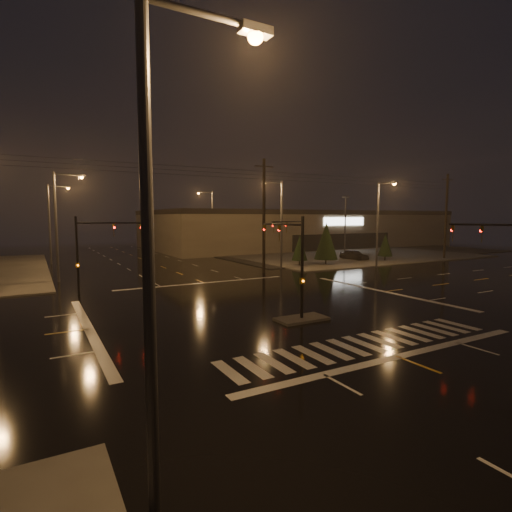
# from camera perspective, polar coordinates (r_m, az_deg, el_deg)

# --- Properties ---
(ground) EXTENTS (140.00, 140.00, 0.00)m
(ground) POSITION_cam_1_polar(r_m,az_deg,el_deg) (26.81, 1.49, -7.24)
(ground) COLOR black
(ground) RESTS_ON ground
(sidewalk_ne) EXTENTS (36.00, 36.00, 0.12)m
(sidewalk_ne) POSITION_cam_1_polar(r_m,az_deg,el_deg) (68.32, 10.30, 0.55)
(sidewalk_ne) COLOR #45423D
(sidewalk_ne) RESTS_ON ground
(median_island) EXTENTS (3.00, 1.60, 0.15)m
(median_island) POSITION_cam_1_polar(r_m,az_deg,el_deg) (23.54, 6.53, -8.90)
(median_island) COLOR #45423D
(median_island) RESTS_ON ground
(crosswalk) EXTENTS (15.00, 2.60, 0.01)m
(crosswalk) POSITION_cam_1_polar(r_m,az_deg,el_deg) (19.88, 15.16, -12.01)
(crosswalk) COLOR beige
(crosswalk) RESTS_ON ground
(stop_bar_near) EXTENTS (16.00, 0.50, 0.01)m
(stop_bar_near) POSITION_cam_1_polar(r_m,az_deg,el_deg) (18.58, 19.59, -13.40)
(stop_bar_near) COLOR beige
(stop_bar_near) RESTS_ON ground
(stop_bar_far) EXTENTS (16.00, 0.50, 0.01)m
(stop_bar_far) POSITION_cam_1_polar(r_m,az_deg,el_deg) (36.52, -7.38, -3.83)
(stop_bar_far) COLOR beige
(stop_bar_far) RESTS_ON ground
(parking_lot) EXTENTS (50.00, 24.00, 0.08)m
(parking_lot) POSITION_cam_1_polar(r_m,az_deg,el_deg) (70.15, 14.50, 0.57)
(parking_lot) COLOR black
(parking_lot) RESTS_ON ground
(retail_building) EXTENTS (60.20, 28.30, 7.20)m
(retail_building) POSITION_cam_1_polar(r_m,az_deg,el_deg) (83.84, 6.02, 4.11)
(retail_building) COLOR brown
(retail_building) RESTS_ON ground
(signal_mast_median) EXTENTS (0.25, 4.59, 6.00)m
(signal_mast_median) POSITION_cam_1_polar(r_m,az_deg,el_deg) (23.65, 5.31, 0.23)
(signal_mast_median) COLOR black
(signal_mast_median) RESTS_ON ground
(signal_mast_ne) EXTENTS (4.84, 1.86, 6.00)m
(signal_mast_ne) POSITION_cam_1_polar(r_m,az_deg,el_deg) (39.87, 5.81, 2.45)
(signal_mast_ne) COLOR black
(signal_mast_ne) RESTS_ON ground
(signal_mast_nw) EXTENTS (4.84, 1.86, 6.00)m
(signal_mast_nw) POSITION_cam_1_polar(r_m,az_deg,el_deg) (32.90, -22.43, 1.40)
(signal_mast_nw) COLOR black
(signal_mast_nw) RESTS_ON ground
(signal_mast_se) EXTENTS (1.55, 3.87, 6.00)m
(signal_mast_se) POSITION_cam_1_polar(r_m,az_deg,el_deg) (26.89, 32.32, -0.06)
(signal_mast_se) COLOR black
(signal_mast_se) RESTS_ON ground
(streetlight_0) EXTENTS (2.77, 0.32, 10.00)m
(streetlight_0) POSITION_cam_1_polar(r_m,az_deg,el_deg) (7.78, -13.01, 4.39)
(streetlight_0) COLOR #38383A
(streetlight_0) RESTS_ON ground
(streetlight_1) EXTENTS (2.77, 0.32, 10.00)m
(streetlight_1) POSITION_cam_1_polar(r_m,az_deg,el_deg) (40.52, -26.25, 4.80)
(streetlight_1) COLOR #38383A
(streetlight_1) RESTS_ON ground
(streetlight_2) EXTENTS (2.77, 0.32, 10.00)m
(streetlight_2) POSITION_cam_1_polar(r_m,az_deg,el_deg) (56.51, -27.13, 4.82)
(streetlight_2) COLOR #38383A
(streetlight_2) RESTS_ON ground
(streetlight_3) EXTENTS (2.77, 0.32, 10.00)m
(streetlight_3) POSITION_cam_1_polar(r_m,az_deg,el_deg) (45.63, 3.33, 5.39)
(streetlight_3) COLOR #38383A
(streetlight_3) RESTS_ON ground
(streetlight_4) EXTENTS (2.77, 0.32, 10.00)m
(streetlight_4) POSITION_cam_1_polar(r_m,az_deg,el_deg) (63.41, -6.48, 5.41)
(streetlight_4) COLOR #38383A
(streetlight_4) RESTS_ON ground
(streetlight_6) EXTENTS (0.32, 2.77, 10.00)m
(streetlight_6) POSITION_cam_1_polar(r_m,az_deg,el_deg) (48.81, 17.26, 5.16)
(streetlight_6) COLOR #38383A
(streetlight_6) RESTS_ON ground
(utility_pole_1) EXTENTS (2.20, 0.32, 12.00)m
(utility_pole_1) POSITION_cam_1_polar(r_m,az_deg,el_deg) (42.26, 1.14, 5.83)
(utility_pole_1) COLOR black
(utility_pole_1) RESTS_ON ground
(utility_pole_2) EXTENTS (2.20, 0.32, 12.00)m
(utility_pole_2) POSITION_cam_1_polar(r_m,az_deg,el_deg) (62.99, 25.51, 5.21)
(utility_pole_2) COLOR black
(utility_pole_2) RESTS_ON ground
(conifer_0) EXTENTS (1.94, 1.94, 3.73)m
(conifer_0) POSITION_cam_1_polar(r_m,az_deg,el_deg) (48.79, 6.25, 1.15)
(conifer_0) COLOR black
(conifer_0) RESTS_ON ground
(conifer_1) EXTENTS (2.95, 2.95, 5.30)m
(conifer_1) POSITION_cam_1_polar(r_m,az_deg,el_deg) (50.53, 9.99, 2.15)
(conifer_1) COLOR black
(conifer_1) RESTS_ON ground
(conifer_2) EXTENTS (1.96, 1.96, 3.76)m
(conifer_2) POSITION_cam_1_polar(r_m,az_deg,el_deg) (56.56, 17.99, 1.54)
(conifer_2) COLOR black
(conifer_2) RESTS_ON ground
(car_parked) EXTENTS (2.14, 4.46, 1.47)m
(car_parked) POSITION_cam_1_polar(r_m,az_deg,el_deg) (56.98, 13.85, 0.17)
(car_parked) COLOR black
(car_parked) RESTS_ON ground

